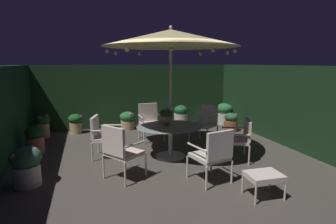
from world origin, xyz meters
TOP-DOWN VIEW (x-y plane):
  - ground_plane at (0.00, 0.00)m, footprint 6.91×6.89m
  - hedge_backdrop_rear at (0.00, 3.30)m, footprint 6.91×0.30m
  - hedge_backdrop_right at (3.31, 0.00)m, footprint 0.30×6.89m
  - patio_dining_table at (0.15, 0.01)m, footprint 1.51×1.27m
  - patio_umbrella at (0.15, 0.01)m, footprint 2.86×2.86m
  - centerpiece_planter at (0.07, 0.07)m, footprint 0.29×0.29m
  - patio_chair_north at (1.39, 0.84)m, footprint 0.78×0.78m
  - patio_chair_northeast at (0.03, 1.50)m, footprint 0.63×0.61m
  - patio_chair_east at (-1.29, 0.43)m, footprint 0.73×0.71m
  - patio_chair_southeast at (-1.07, -0.86)m, footprint 0.79×0.80m
  - patio_chair_south at (0.46, -1.46)m, footprint 0.70×0.71m
  - patio_chair_southwest at (1.50, -0.61)m, footprint 0.78×0.82m
  - ottoman_footrest at (0.99, -2.15)m, footprint 0.56×0.44m
  - potted_plant_front_corner at (-2.63, -0.63)m, footprint 0.51×0.51m
  - potted_plant_back_center at (2.91, 2.59)m, footprint 0.54×0.54m
  - potted_plant_back_left at (-0.39, 2.80)m, footprint 0.46×0.46m
  - potted_plant_right_far at (2.62, 1.63)m, footprint 0.42×0.42m
  - potted_plant_right_near at (-2.82, 2.55)m, footprint 0.41×0.41m
  - potted_plant_back_right at (-1.95, 2.75)m, footprint 0.42×0.41m
  - potted_plant_left_far at (-2.79, 1.15)m, footprint 0.43×0.43m
  - potted_plant_left_near at (1.37, 2.71)m, footprint 0.45×0.45m

SIDE VIEW (x-z plane):
  - ground_plane at x=0.00m, z-range -0.02..0.00m
  - potted_plant_right_far at x=2.62m, z-range 0.00..0.57m
  - potted_plant_back_left at x=-0.39m, z-range 0.02..0.58m
  - potted_plant_back_right at x=-1.95m, z-range 0.03..0.62m
  - ottoman_footrest at x=0.99m, z-range 0.14..0.53m
  - potted_plant_left_far at x=-2.79m, z-range 0.02..0.67m
  - potted_plant_left_near at x=1.37m, z-range 0.01..0.70m
  - potted_plant_back_center at x=2.91m, z-range 0.01..0.73m
  - potted_plant_right_near at x=-2.82m, z-range 0.04..0.71m
  - potted_plant_front_corner at x=-2.63m, z-range 0.04..0.73m
  - patio_chair_southwest at x=1.50m, z-range 0.08..0.98m
  - patio_chair_east at x=-1.29m, z-range 0.07..1.00m
  - patio_chair_south at x=0.46m, z-range 0.07..1.04m
  - patio_dining_table at x=0.15m, z-range 0.20..0.92m
  - patio_chair_northeast at x=0.03m, z-range 0.07..1.05m
  - patio_chair_north at x=1.39m, z-range 0.09..1.07m
  - patio_chair_southeast at x=-1.07m, z-range 0.08..1.09m
  - centerpiece_planter at x=0.07m, z-range 0.75..1.14m
  - hedge_backdrop_rear at x=0.00m, z-range 0.00..2.02m
  - hedge_backdrop_right at x=3.31m, z-range 0.00..2.02m
  - patio_umbrella at x=0.15m, z-range 1.16..4.01m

